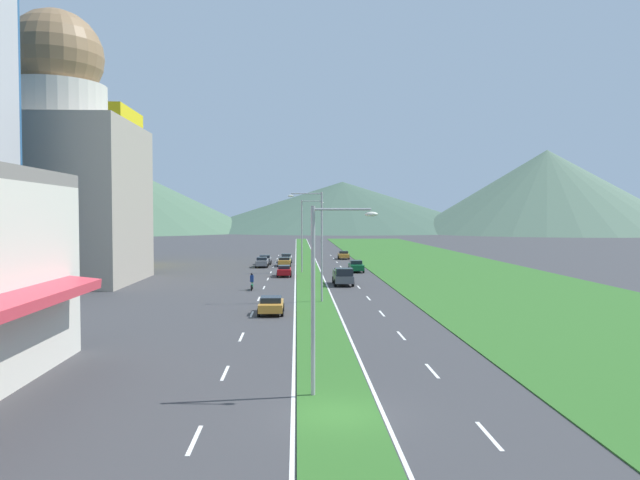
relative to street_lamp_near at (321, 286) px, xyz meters
The scene contains 47 objects.
ground_plane 5.38m from the street_lamp_near, 77.27° to the right, with size 600.00×600.00×0.00m, color #38383A.
grass_median 57.67m from the street_lamp_near, 89.43° to the left, with size 3.20×240.00×0.06m, color #2D6023.
grass_verge_right 61.43m from the street_lamp_near, 69.78° to the left, with size 24.00×240.00×0.06m, color #2D6023.
lane_dash_left_2 8.14m from the street_lamp_near, 132.99° to the right, with size 0.16×2.80×0.01m, color silver.
lane_dash_left_3 7.65m from the street_lamp_near, 138.75° to the left, with size 0.16×2.80×0.01m, color silver.
lane_dash_left_4 14.37m from the street_lamp_near, 109.48° to the left, with size 0.16×2.80×0.01m, color silver.
lane_dash_left_5 22.60m from the street_lamp_near, 101.83° to the left, with size 0.16×2.80×0.01m, color silver.
lane_dash_left_6 31.16m from the street_lamp_near, 98.46° to the left, with size 0.16×2.80×0.01m, color silver.
lane_dash_left_7 39.84m from the street_lamp_near, 96.58° to the left, with size 0.16×2.80×0.01m, color silver.
lane_dash_left_8 48.57m from the street_lamp_near, 95.38° to the left, with size 0.16×2.80×0.01m, color silver.
lane_dash_left_9 57.33m from the street_lamp_near, 94.55° to the left, with size 0.16×2.80×0.01m, color silver.
lane_dash_left_10 66.12m from the street_lamp_near, 93.94° to the left, with size 0.16×2.80×0.01m, color silver.
lane_dash_left_11 74.91m from the street_lamp_near, 93.47° to the left, with size 0.16×2.80×0.01m, color silver.
lane_dash_left_12 83.71m from the street_lamp_near, 93.11° to the left, with size 0.16×2.80×0.01m, color silver.
lane_dash_left_13 92.52m from the street_lamp_near, 92.81° to the left, with size 0.16×2.80×0.01m, color silver.
lane_dash_right_2 8.83m from the street_lamp_near, 40.60° to the right, with size 0.16×2.80×0.01m, color silver.
lane_dash_right_3 8.37m from the street_lamp_near, 35.01° to the left, with size 0.16×2.80×0.01m, color silver.
lane_dash_right_4 14.77m from the street_lamp_near, 66.11° to the left, with size 0.16×2.80×0.01m, color silver.
lane_dash_right_5 22.86m from the street_lamp_near, 75.31° to the left, with size 0.16×2.80×0.01m, color silver.
lane_dash_right_6 31.35m from the street_lamp_near, 79.46° to the left, with size 0.16×2.80×0.01m, color silver.
lane_dash_right_7 39.98m from the street_lamp_near, 81.79° to the left, with size 0.16×2.80×0.01m, color silver.
lane_dash_right_8 48.69m from the street_lamp_near, 83.28° to the left, with size 0.16×2.80×0.01m, color silver.
lane_dash_right_9 57.44m from the street_lamp_near, 84.32° to the left, with size 0.16×2.80×0.01m, color silver.
lane_dash_right_10 66.20m from the street_lamp_near, 85.07° to the left, with size 0.16×2.80×0.01m, color silver.
lane_dash_right_11 74.99m from the street_lamp_near, 85.66° to the left, with size 0.16×2.80×0.01m, color silver.
lane_dash_right_12 83.78m from the street_lamp_near, 86.11° to the left, with size 0.16×2.80×0.01m, color silver.
lane_dash_right_13 92.58m from the street_lamp_near, 86.48° to the left, with size 0.16×2.80×0.01m, color silver.
edge_line_median_left 57.68m from the street_lamp_near, 91.18° to the left, with size 0.16×240.00×0.01m, color silver.
edge_line_median_right 57.72m from the street_lamp_near, 87.69° to the left, with size 0.16×240.00×0.01m, color silver.
domed_building 53.77m from the street_lamp_near, 122.19° to the left, with size 17.47×17.47×30.99m.
midrise_colored 77.24m from the street_lamp_near, 115.19° to the left, with size 12.86×12.86×24.14m, color yellow.
hill_far_left 289.63m from the street_lamp_near, 110.11° to the left, with size 161.57×161.57×38.60m, color #47664C.
hill_far_center 294.31m from the street_lamp_near, 85.47° to the left, with size 163.40×163.40×25.76m, color #3D5647.
hill_far_right 270.82m from the street_lamp_near, 65.37° to the left, with size 124.54×124.54×37.72m, color #516B56.
street_lamp_near is the anchor object (origin of this frame).
street_lamp_mid 28.21m from the street_lamp_near, 88.20° to the left, with size 3.11×0.28×9.81m.
street_lamp_far 56.31m from the street_lamp_near, 90.00° to the left, with size 3.05×0.45×9.84m.
car_0 67.34m from the street_lamp_near, 92.47° to the left, with size 2.00×4.53×1.37m.
car_1 82.38m from the street_lamp_near, 84.88° to the left, with size 1.93×4.09×1.44m.
car_2 57.62m from the street_lamp_near, 82.87° to the left, with size 1.95×4.45×1.59m.
car_3 65.76m from the street_lamp_near, 95.43° to the left, with size 1.87×4.51×1.53m.
car_4 22.36m from the street_lamp_near, 97.91° to the left, with size 1.99×4.03×1.38m.
car_5 51.45m from the street_lamp_near, 92.91° to the left, with size 1.86×4.33×1.42m.
car_6 74.93m from the street_lamp_near, 92.10° to the left, with size 1.92×4.23×1.43m.
car_7 70.99m from the street_lamp_near, 94.90° to the left, with size 1.99×4.14×1.48m.
pickup_truck_0 41.54m from the street_lamp_near, 84.28° to the left, with size 2.18×5.40×2.00m.
motorcycle_rider 37.85m from the street_lamp_near, 98.64° to the left, with size 0.36×2.00×1.80m.
Camera 1 is at (-1.60, -22.89, 7.66)m, focal length 33.97 mm.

